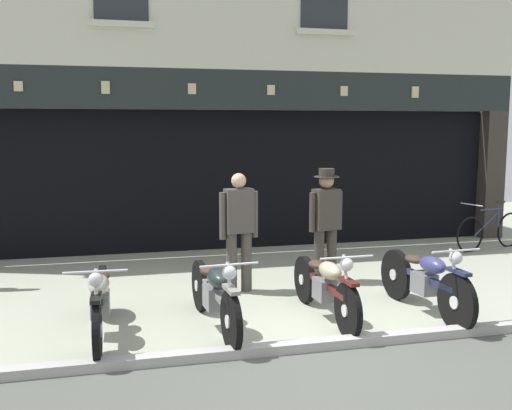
% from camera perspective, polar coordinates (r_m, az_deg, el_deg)
% --- Properties ---
extents(ground, '(23.45, 22.00, 0.18)m').
position_cam_1_polar(ground, '(5.52, 10.98, -17.68)').
color(ground, '#999F8C').
extents(shop_facade, '(11.75, 4.42, 6.28)m').
position_cam_1_polar(shop_facade, '(12.70, -4.19, 4.92)').
color(shop_facade, black).
rests_on(shop_facade, ground).
extents(motorcycle_left, '(0.62, 2.07, 0.91)m').
position_cam_1_polar(motorcycle_left, '(6.76, -14.80, -8.85)').
color(motorcycle_left, black).
rests_on(motorcycle_left, ground).
extents(motorcycle_center_left, '(0.62, 2.08, 0.92)m').
position_cam_1_polar(motorcycle_center_left, '(6.80, -4.02, -8.48)').
color(motorcycle_center_left, black).
rests_on(motorcycle_center_left, ground).
extents(motorcycle_center, '(0.62, 1.99, 0.91)m').
position_cam_1_polar(motorcycle_center, '(7.18, 6.69, -7.69)').
color(motorcycle_center, black).
rests_on(motorcycle_center, ground).
extents(motorcycle_center_right, '(0.62, 1.99, 0.93)m').
position_cam_1_polar(motorcycle_center_right, '(7.60, 15.99, -6.94)').
color(motorcycle_center_right, black).
rests_on(motorcycle_center_right, ground).
extents(salesman_left, '(0.56, 0.27, 1.67)m').
position_cam_1_polar(salesman_left, '(8.19, -1.66, -2.10)').
color(salesman_left, '#47423D').
rests_on(salesman_left, ground).
extents(shopkeeper_center, '(0.55, 0.37, 1.69)m').
position_cam_1_polar(shopkeeper_center, '(8.77, 6.74, -1.33)').
color(shopkeeper_center, '#38332D').
rests_on(shopkeeper_center, ground).
extents(advert_board_near, '(0.75, 0.03, 0.94)m').
position_cam_1_polar(advert_board_near, '(11.73, 7.75, 5.45)').
color(advert_board_near, silver).
extents(leaning_bicycle, '(1.71, 0.61, 0.93)m').
position_cam_1_polar(leaning_bicycle, '(11.96, 21.68, -2.25)').
color(leaning_bicycle, black).
rests_on(leaning_bicycle, ground).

